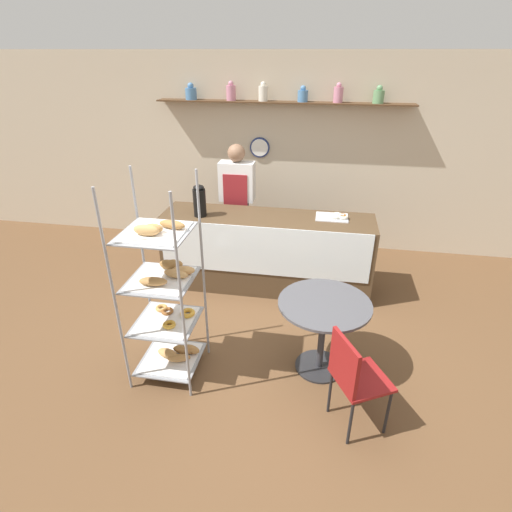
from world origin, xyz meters
TOP-DOWN VIEW (x-y plane):
  - ground_plane at (0.00, 0.00)m, footprint 14.00×14.00m
  - back_wall at (-0.00, 2.54)m, footprint 10.00×0.30m
  - display_counter at (0.00, 1.16)m, footprint 2.53×0.66m
  - pastry_rack at (-0.62, -0.49)m, footprint 0.58×0.59m
  - person_worker at (-0.48, 1.71)m, footprint 0.45×0.23m
  - cafe_table at (0.72, -0.24)m, footprint 0.82×0.82m
  - cafe_chair at (0.96, -0.86)m, footprint 0.51×0.51m
  - coffee_carafe at (-0.78, 1.05)m, footprint 0.15×0.15m
  - donut_tray_counter at (0.80, 1.25)m, footprint 0.37×0.29m

SIDE VIEW (x-z plane):
  - ground_plane at x=0.00m, z-range 0.00..0.00m
  - display_counter at x=0.00m, z-range 0.00..0.94m
  - cafe_chair at x=0.96m, z-range 0.10..0.97m
  - cafe_table at x=0.72m, z-range 0.19..0.93m
  - pastry_rack at x=-0.62m, z-range -0.13..1.72m
  - person_worker at x=-0.48m, z-range 0.08..1.73m
  - donut_tray_counter at x=0.80m, z-range 0.94..0.99m
  - coffee_carafe at x=-0.78m, z-range 0.93..1.31m
  - back_wall at x=0.00m, z-range 0.02..2.72m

